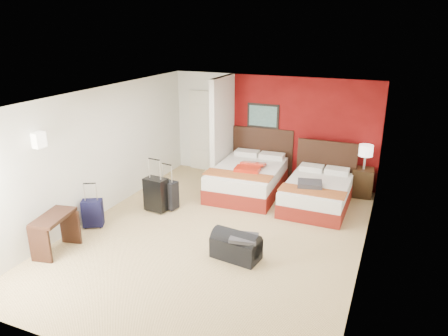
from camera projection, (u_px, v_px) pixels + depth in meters
The scene contains 17 objects.
ground at pixel (217, 234), 7.69m from camera, with size 6.50×6.50×0.00m, color #D9BE85.
room_walls at pixel (183, 141), 9.03m from camera, with size 5.02×6.52×2.50m.
red_accent_panel at pixel (302, 132), 9.82m from camera, with size 3.50×0.04×2.50m, color maroon.
partition_wall at pixel (223, 131), 9.92m from camera, with size 0.12×1.20×2.50m, color silver.
entry_door at pixel (205, 131), 10.79m from camera, with size 0.82×0.06×2.05m, color silver.
bed_left at pixel (247, 180), 9.50m from camera, with size 1.42×2.03×0.61m, color white.
bed_right at pixel (317, 195), 8.76m from camera, with size 1.26×1.79×0.54m, color white.
red_suitcase_open at pixel (250, 167), 9.27m from camera, with size 0.53×0.73×0.09m, color red.
jacket_bundle at pixel (310, 184), 8.43m from camera, with size 0.48×0.38×0.11m, color #3D3C42.
nightstand at pixel (362, 182), 9.32m from camera, with size 0.45×0.45×0.62m, color #322010.
table_lamp at pixel (365, 157), 9.14m from camera, with size 0.30×0.30×0.54m, color white.
suitcase_black at pixel (156, 196), 8.55m from camera, with size 0.45×0.28×0.67m, color black.
suitcase_charcoal at pixel (168, 196), 8.67m from camera, with size 0.39×0.24×0.57m, color black.
suitcase_navy at pixel (93, 214), 7.90m from camera, with size 0.37×0.22×0.51m, color black.
duffel_bag at pixel (236, 247), 6.87m from camera, with size 0.78×0.41×0.39m, color black.
jacket_draped at pixel (244, 238), 6.69m from camera, with size 0.43×0.36×0.06m, color #37363B.
desk at pixel (56, 234), 7.00m from camera, with size 0.40×0.80×0.67m, color black.
Camera 1 is at (2.81, -6.28, 3.64)m, focal length 33.95 mm.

